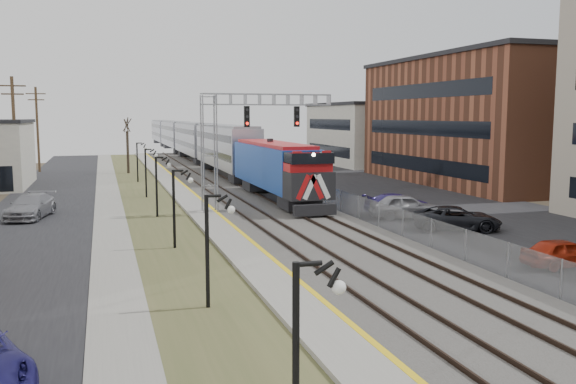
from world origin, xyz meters
name	(u,v)px	position (x,y,z in m)	size (l,w,h in m)	color
street_west	(45,207)	(-11.50, 35.00, 0.02)	(7.00, 120.00, 0.04)	black
sidewalk	(109,204)	(-7.00, 35.00, 0.04)	(2.00, 120.00, 0.08)	gray
grass_median	(149,203)	(-4.00, 35.00, 0.03)	(4.00, 120.00, 0.06)	#454C28
platform	(188,200)	(-1.00, 35.00, 0.12)	(2.00, 120.00, 0.24)	gray
ballast_bed	(251,198)	(4.00, 35.00, 0.10)	(8.00, 120.00, 0.20)	#595651
parking_lot	(386,193)	(16.00, 35.00, 0.02)	(16.00, 120.00, 0.04)	black
platform_edge	(200,198)	(-0.12, 35.00, 0.24)	(0.24, 120.00, 0.01)	gold
track_near	(226,196)	(2.00, 35.00, 0.28)	(1.58, 120.00, 0.15)	#2D2119
track_far	(269,195)	(5.50, 35.00, 0.28)	(1.58, 120.00, 0.15)	#2D2119
train	(191,141)	(5.50, 79.65, 2.94)	(3.00, 108.65, 5.33)	navy
signal_gantry	(234,132)	(1.22, 27.99, 5.59)	(9.00, 1.07, 8.15)	gray
lampposts	(173,209)	(-4.00, 18.29, 2.00)	(0.14, 62.14, 4.00)	black
fence	(300,187)	(8.20, 35.00, 0.80)	(0.04, 120.00, 1.60)	gray
buildings_east	(555,120)	(30.00, 31.18, 6.31)	(16.00, 76.00, 15.00)	gray
bare_trees	(31,167)	(-12.66, 38.91, 2.70)	(12.30, 42.30, 5.95)	#382D23
car_lot_a	(564,254)	(11.94, 9.14, 0.64)	(1.50, 3.73, 1.27)	maroon
car_lot_c	(457,219)	(12.28, 18.13, 0.70)	(2.32, 5.03, 1.40)	black
car_lot_d	(398,204)	(11.81, 24.65, 0.68)	(1.89, 4.65, 1.35)	navy
car_lot_e	(406,207)	(11.34, 22.54, 0.80)	(1.90, 4.71, 1.60)	gray
car_street_b	(30,207)	(-11.93, 30.02, 0.77)	(2.16, 5.31, 1.54)	gray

